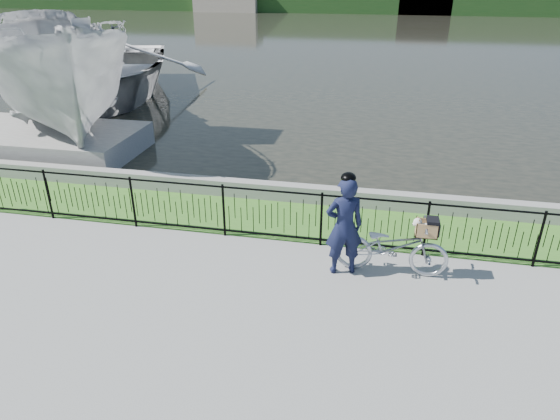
% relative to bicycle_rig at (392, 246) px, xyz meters
% --- Properties ---
extents(ground, '(120.00, 120.00, 0.00)m').
position_rel_bicycle_rig_xyz_m(ground, '(-2.37, -0.88, -0.54)').
color(ground, gray).
rests_on(ground, ground).
extents(grass_strip, '(60.00, 2.00, 0.01)m').
position_rel_bicycle_rig_xyz_m(grass_strip, '(-2.37, 1.72, -0.53)').
color(grass_strip, '#3D7424').
rests_on(grass_strip, ground).
extents(water, '(120.00, 120.00, 0.00)m').
position_rel_bicycle_rig_xyz_m(water, '(-2.37, 32.12, -0.54)').
color(water, black).
rests_on(water, ground).
extents(quay_wall, '(60.00, 0.30, 0.40)m').
position_rel_bicycle_rig_xyz_m(quay_wall, '(-2.37, 2.72, -0.34)').
color(quay_wall, gray).
rests_on(quay_wall, ground).
extents(fence, '(14.00, 0.06, 1.15)m').
position_rel_bicycle_rig_xyz_m(fence, '(-2.37, 0.72, 0.04)').
color(fence, black).
rests_on(fence, ground).
extents(far_building_right, '(6.00, 3.00, 3.20)m').
position_rel_bicycle_rig_xyz_m(far_building_right, '(3.63, 57.62, 1.06)').
color(far_building_right, '#9E927F').
rests_on(far_building_right, ground).
extents(bicycle_rig, '(2.01, 0.70, 1.17)m').
position_rel_bicycle_rig_xyz_m(bicycle_rig, '(0.00, 0.00, 0.00)').
color(bicycle_rig, '#B1B5BE').
rests_on(bicycle_rig, ground).
extents(cyclist, '(0.78, 0.63, 1.93)m').
position_rel_bicycle_rig_xyz_m(cyclist, '(-0.87, -0.16, 0.41)').
color(cyclist, black).
rests_on(cyclist, ground).
extents(boat_near, '(9.63, 10.56, 5.83)m').
position_rel_bicycle_rig_xyz_m(boat_near, '(-10.39, 6.20, 1.58)').
color(boat_near, '#B2B1B1').
rests_on(boat_near, water).
extents(boat_far, '(10.29, 12.84, 2.37)m').
position_rel_bicycle_rig_xyz_m(boat_far, '(-12.10, 10.97, 0.65)').
color(boat_far, '#B2B1B1').
rests_on(boat_far, water).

